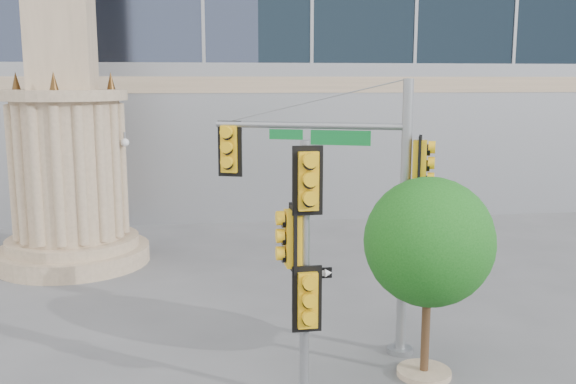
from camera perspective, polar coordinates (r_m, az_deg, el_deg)
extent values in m
cylinder|color=#9E886B|center=(20.16, -18.49, -5.31)|extent=(4.40, 4.40, 0.50)
cylinder|color=#9E886B|center=(20.06, -18.55, -4.20)|extent=(3.80, 3.80, 0.30)
cylinder|color=#9E886B|center=(19.67, -18.89, 1.89)|extent=(3.00, 3.00, 4.00)
cylinder|color=#9E886B|center=(19.51, -19.24, 8.15)|extent=(3.50, 3.50, 0.30)
cone|color=#472D14|center=(19.29, -15.47, 9.52)|extent=(0.24, 0.24, 0.50)
cone|color=#472D14|center=(19.80, -23.04, 9.10)|extent=(0.24, 0.24, 0.50)
cylinder|color=slate|center=(13.34, 9.94, -13.66)|extent=(0.50, 0.50, 0.11)
cylinder|color=slate|center=(12.53, 10.29, -2.52)|extent=(0.20, 0.20, 5.39)
cylinder|color=slate|center=(12.52, 1.86, 5.93)|extent=(3.56, 1.48, 0.13)
cube|color=#0D6D2A|center=(12.41, 4.69, 4.83)|extent=(1.10, 0.46, 0.29)
cube|color=yellow|center=(12.98, -5.18, 3.85)|extent=(0.55, 0.41, 1.12)
cube|color=yellow|center=(12.34, 11.61, 2.32)|extent=(0.41, 0.55, 1.12)
cube|color=black|center=(12.38, 10.28, -2.04)|extent=(0.78, 0.32, 0.27)
cube|color=#B51A10|center=(12.53, 10.19, -4.85)|extent=(0.28, 0.13, 0.41)
cylinder|color=slate|center=(10.61, 1.48, -7.34)|extent=(0.16, 0.16, 4.42)
cube|color=yellow|center=(10.06, 1.75, 1.02)|extent=(0.50, 0.27, 1.10)
cube|color=yellow|center=(10.41, 0.45, -4.15)|extent=(0.27, 0.50, 1.10)
cube|color=yellow|center=(10.54, 1.69, -9.49)|extent=(0.50, 0.27, 1.10)
cube|color=black|center=(10.53, 2.46, -7.23)|extent=(0.55, 0.05, 0.18)
cylinder|color=#9E886B|center=(12.50, 11.99, -15.42)|extent=(0.99, 0.99, 0.11)
cylinder|color=#382314|center=(12.13, 12.15, -11.41)|extent=(0.15, 0.15, 1.98)
sphere|color=#135012|center=(11.67, 12.42, -4.33)|extent=(2.31, 2.31, 2.31)
sphere|color=#135012|center=(12.17, 14.12, -5.41)|extent=(1.43, 1.43, 1.43)
sphere|color=#135012|center=(11.36, 11.01, -6.11)|extent=(1.21, 1.21, 1.21)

